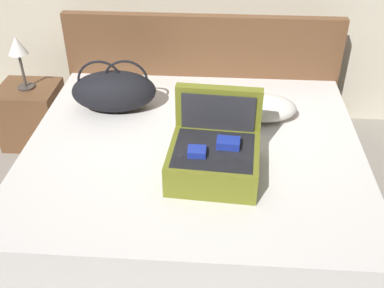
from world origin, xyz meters
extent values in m
plane|color=gray|center=(0.00, 0.00, 0.00)|extent=(12.00, 12.00, 0.00)
cube|color=silver|center=(0.00, 0.40, 0.24)|extent=(2.06, 1.86, 0.49)
cube|color=brown|center=(0.00, 1.37, 0.48)|extent=(2.10, 0.08, 0.96)
cube|color=olive|center=(0.13, 0.10, 0.58)|extent=(0.52, 0.46, 0.18)
cube|color=#28282D|center=(0.13, 0.10, 0.60)|extent=(0.46, 0.41, 0.13)
cube|color=#1E33A5|center=(0.04, 0.05, 0.68)|extent=(0.10, 0.08, 0.04)
cube|color=#1E33A5|center=(0.21, 0.13, 0.69)|extent=(0.13, 0.10, 0.05)
cube|color=olive|center=(0.15, 0.34, 0.70)|extent=(0.49, 0.09, 0.43)
cube|color=#28282D|center=(0.14, 0.30, 0.70)|extent=(0.42, 0.04, 0.37)
ellipsoid|color=black|center=(-0.56, 0.79, 0.63)|extent=(0.59, 0.36, 0.28)
torus|color=black|center=(-0.65, 0.78, 0.70)|extent=(0.30, 0.05, 0.30)
torus|color=black|center=(-0.48, 0.80, 0.70)|extent=(0.30, 0.05, 0.30)
ellipsoid|color=white|center=(0.43, 0.74, 0.57)|extent=(0.46, 0.27, 0.16)
cube|color=brown|center=(-1.31, 1.08, 0.24)|extent=(0.44, 0.40, 0.48)
cylinder|color=#3F3833|center=(-1.31, 1.08, 0.48)|extent=(0.13, 0.13, 0.02)
cylinder|color=#4C443D|center=(-1.31, 1.08, 0.62)|extent=(0.02, 0.02, 0.26)
cone|color=white|center=(-1.31, 1.08, 0.81)|extent=(0.14, 0.14, 0.13)
camera|label=1|loc=(0.15, -1.94, 2.11)|focal=43.35mm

